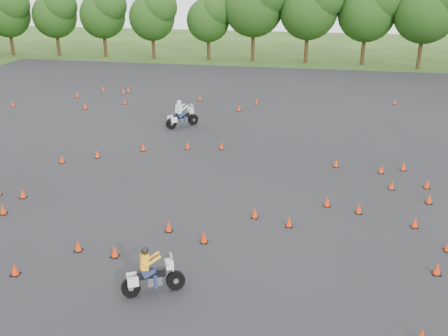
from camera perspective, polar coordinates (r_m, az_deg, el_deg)
ground at (r=21.27m, az=-2.00°, el=-6.99°), size 140.00×140.00×0.00m
asphalt_pad at (r=26.57m, az=0.79°, el=-0.80°), size 62.00×62.00×0.00m
treeline at (r=53.92m, az=11.52°, el=15.66°), size 87.05×32.32×11.09m
traffic_cones at (r=25.98m, az=0.22°, el=-0.80°), size 36.00×33.35×0.45m
rider_yellow at (r=17.16m, az=-8.12°, el=-11.72°), size 2.24×1.56×1.67m
rider_white at (r=34.54m, az=-4.82°, el=6.24°), size 2.28×2.29×1.91m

